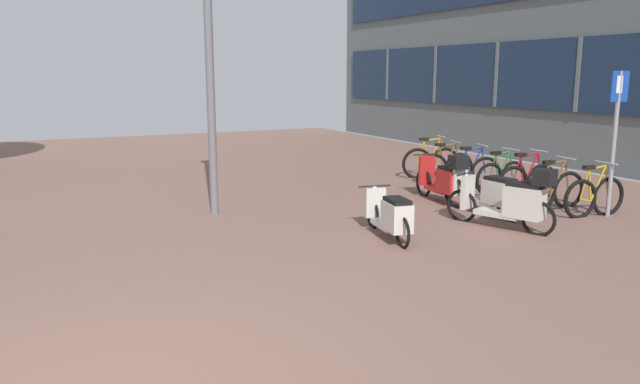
# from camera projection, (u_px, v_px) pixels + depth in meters

# --- Properties ---
(ground) EXTENTS (21.00, 40.00, 0.13)m
(ground) POSITION_uv_depth(u_px,v_px,m) (281.00, 364.00, 5.10)
(ground) COLOR black
(bicycle_rack_00) EXTENTS (1.30, 0.48, 0.95)m
(bicycle_rack_00) POSITION_uv_depth(u_px,v_px,m) (594.00, 197.00, 10.26)
(bicycle_rack_00) COLOR black
(bicycle_rack_00) RESTS_ON ground
(bicycle_rack_01) EXTENTS (1.31, 0.48, 0.95)m
(bicycle_rack_01) POSITION_uv_depth(u_px,v_px,m) (554.00, 190.00, 10.85)
(bicycle_rack_01) COLOR black
(bicycle_rack_01) RESTS_ON ground
(bicycle_rack_02) EXTENTS (1.40, 0.48, 1.00)m
(bicycle_rack_02) POSITION_uv_depth(u_px,v_px,m) (527.00, 182.00, 11.53)
(bicycle_rack_02) COLOR black
(bicycle_rack_02) RESTS_ON ground
(bicycle_rack_03) EXTENTS (1.29, 0.48, 0.94)m
(bicycle_rack_03) POSITION_uv_depth(u_px,v_px,m) (501.00, 177.00, 12.21)
(bicycle_rack_03) COLOR black
(bicycle_rack_03) RESTS_ON ground
(bicycle_rack_04) EXTENTS (1.27, 0.48, 0.96)m
(bicycle_rack_04) POSITION_uv_depth(u_px,v_px,m) (472.00, 172.00, 12.80)
(bicycle_rack_04) COLOR black
(bicycle_rack_04) RESTS_ON ground
(bicycle_rack_05) EXTENTS (1.29, 0.47, 0.96)m
(bicycle_rack_05) POSITION_uv_depth(u_px,v_px,m) (446.00, 168.00, 13.41)
(bicycle_rack_05) COLOR black
(bicycle_rack_05) RESTS_ON ground
(bicycle_rack_06) EXTENTS (1.36, 0.54, 1.01)m
(bicycle_rack_06) POSITION_uv_depth(u_px,v_px,m) (431.00, 162.00, 14.12)
(bicycle_rack_06) COLOR black
(bicycle_rack_06) RESTS_ON ground
(scooter_near) EXTENTS (0.86, 1.76, 1.03)m
(scooter_near) POSITION_uv_depth(u_px,v_px,m) (513.00, 201.00, 9.30)
(scooter_near) COLOR black
(scooter_near) RESTS_ON ground
(scooter_mid) EXTENTS (0.63, 1.60, 0.71)m
(scooter_mid) POSITION_uv_depth(u_px,v_px,m) (391.00, 216.00, 8.79)
(scooter_mid) COLOR black
(scooter_mid) RESTS_ON ground
(scooter_far) EXTENTS (0.52, 1.86, 0.86)m
(scooter_far) POSITION_uv_depth(u_px,v_px,m) (488.00, 193.00, 10.32)
(scooter_far) COLOR black
(scooter_far) RESTS_ON ground
(scooter_extra) EXTENTS (0.57, 1.75, 0.99)m
(scooter_extra) POSITION_uv_depth(u_px,v_px,m) (444.00, 180.00, 11.27)
(scooter_extra) COLOR black
(scooter_extra) RESTS_ON ground
(parking_sign) EXTENTS (0.40, 0.07, 2.43)m
(parking_sign) POSITION_uv_depth(u_px,v_px,m) (616.00, 128.00, 10.02)
(parking_sign) COLOR gray
(parking_sign) RESTS_ON ground
(lamp_post) EXTENTS (0.20, 0.52, 5.72)m
(lamp_post) POSITION_uv_depth(u_px,v_px,m) (208.00, 24.00, 9.87)
(lamp_post) COLOR slate
(lamp_post) RESTS_ON ground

